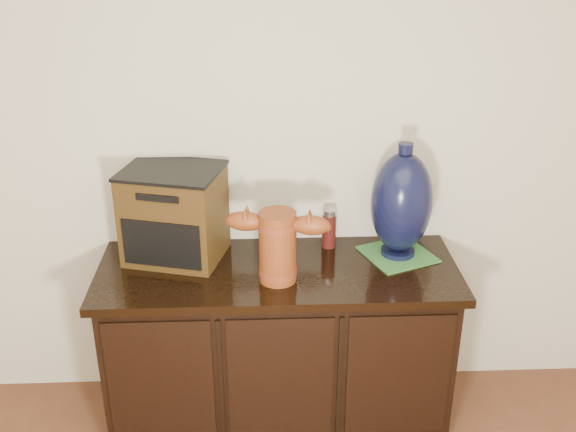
{
  "coord_description": "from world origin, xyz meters",
  "views": [
    {
      "loc": [
        -0.06,
        -0.15,
        2.09
      ],
      "look_at": [
        0.04,
        2.18,
        1.01
      ],
      "focal_mm": 42.0,
      "sensor_mm": 36.0,
      "label": 1
    }
  ],
  "objects_px": {
    "sideboard": "(279,344)",
    "tv_radio": "(174,214)",
    "terracotta_vessel": "(278,243)",
    "spray_can": "(329,228)",
    "lamp_base": "(401,203)"
  },
  "relations": [
    {
      "from": "sideboard",
      "to": "tv_radio",
      "type": "bearing_deg",
      "value": 163.0
    },
    {
      "from": "terracotta_vessel",
      "to": "spray_can",
      "type": "xyz_separation_m",
      "value": [
        0.23,
        0.27,
        -0.08
      ]
    },
    {
      "from": "tv_radio",
      "to": "lamp_base",
      "type": "relative_size",
      "value": 0.93
    },
    {
      "from": "lamp_base",
      "to": "terracotta_vessel",
      "type": "bearing_deg",
      "value": -160.33
    },
    {
      "from": "sideboard",
      "to": "terracotta_vessel",
      "type": "bearing_deg",
      "value": -91.84
    },
    {
      "from": "terracotta_vessel",
      "to": "spray_can",
      "type": "bearing_deg",
      "value": 61.01
    },
    {
      "from": "lamp_base",
      "to": "spray_can",
      "type": "relative_size",
      "value": 2.81
    },
    {
      "from": "terracotta_vessel",
      "to": "lamp_base",
      "type": "bearing_deg",
      "value": 30.17
    },
    {
      "from": "tv_radio",
      "to": "lamp_base",
      "type": "height_order",
      "value": "lamp_base"
    },
    {
      "from": "sideboard",
      "to": "spray_can",
      "type": "distance_m",
      "value": 0.54
    },
    {
      "from": "sideboard",
      "to": "lamp_base",
      "type": "xyz_separation_m",
      "value": [
        0.5,
        0.09,
        0.61
      ]
    },
    {
      "from": "terracotta_vessel",
      "to": "lamp_base",
      "type": "relative_size",
      "value": 0.85
    },
    {
      "from": "terracotta_vessel",
      "to": "sideboard",
      "type": "bearing_deg",
      "value": 98.66
    },
    {
      "from": "tv_radio",
      "to": "spray_can",
      "type": "bearing_deg",
      "value": 20.31
    },
    {
      "from": "lamp_base",
      "to": "spray_can",
      "type": "xyz_separation_m",
      "value": [
        -0.28,
        0.09,
        -0.15
      ]
    }
  ]
}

